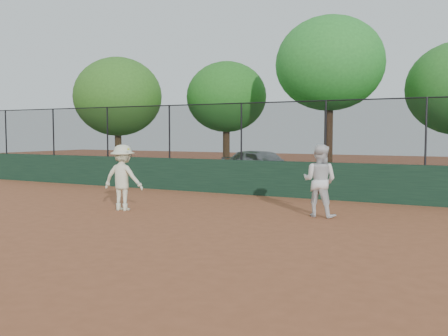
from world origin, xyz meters
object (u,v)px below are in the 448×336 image
at_px(tree_2, 329,64).
at_px(player_second, 320,181).
at_px(player_main, 123,178).
at_px(tree_0, 118,97).
at_px(tree_1, 226,97).
at_px(parked_car, 261,165).

bearing_deg(tree_2, player_second, -75.62).
xyz_separation_m(player_main, tree_0, (-8.24, 9.80, 3.13)).
relative_size(player_main, tree_1, 0.31).
relative_size(parked_car, player_main, 2.37).
relative_size(parked_car, player_second, 2.33).
bearing_deg(player_second, tree_1, -48.54).
bearing_deg(tree_0, player_second, -31.84).
xyz_separation_m(parked_car, tree_1, (-3.26, 2.97, 3.26)).
bearing_deg(player_main, tree_2, 73.17).
bearing_deg(tree_0, player_main, -49.94).
relative_size(tree_0, tree_1, 1.05).
height_order(parked_car, tree_0, tree_0).
xyz_separation_m(tree_0, tree_1, (5.24, 2.27, -0.05)).
bearing_deg(parked_car, tree_1, 72.06).
bearing_deg(tree_2, tree_0, -179.52).
distance_m(parked_car, tree_0, 9.14).
xyz_separation_m(parked_car, tree_0, (-8.49, 0.70, 3.30)).
distance_m(parked_car, player_main, 9.10).
height_order(player_second, tree_1, tree_1).
bearing_deg(player_main, player_second, 16.09).
bearing_deg(player_second, tree_2, -71.76).
bearing_deg(tree_1, parked_car, -42.41).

